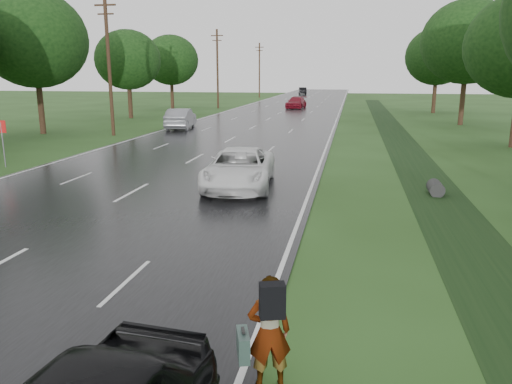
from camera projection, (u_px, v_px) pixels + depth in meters
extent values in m
cube|color=black|center=(276.00, 115.00, 54.64)|extent=(14.00, 180.00, 0.04)
cube|color=silver|center=(338.00, 116.00, 53.40)|extent=(0.12, 180.00, 0.01)
cube|color=silver|center=(216.00, 114.00, 55.86)|extent=(0.12, 180.00, 0.01)
cube|color=silver|center=(276.00, 115.00, 54.63)|extent=(0.12, 180.00, 0.01)
cube|color=black|center=(408.00, 154.00, 28.66)|extent=(2.20, 120.00, 0.01)
cylinder|color=#2D2D2D|center=(436.00, 188.00, 19.05)|extent=(0.56, 1.00, 0.56)
cylinder|color=slate|center=(3.00, 145.00, 24.42)|extent=(0.06, 0.06, 2.20)
cube|color=red|center=(1.00, 127.00, 24.21)|extent=(0.50, 0.04, 0.60)
cylinder|color=#332314|center=(109.00, 66.00, 36.06)|extent=(0.26, 0.26, 10.00)
cube|color=#332314|center=(105.00, 5.00, 35.08)|extent=(1.60, 0.12, 0.12)
cube|color=#332314|center=(106.00, 14.00, 35.22)|extent=(1.20, 0.10, 0.10)
cylinder|color=#332314|center=(218.00, 69.00, 64.71)|extent=(0.26, 0.26, 10.00)
cube|color=#332314|center=(217.00, 36.00, 63.74)|extent=(1.60, 0.12, 0.12)
cube|color=#332314|center=(217.00, 40.00, 63.88)|extent=(1.20, 0.10, 0.10)
cylinder|color=#332314|center=(259.00, 70.00, 93.37)|extent=(0.26, 0.26, 10.00)
cube|color=#332314|center=(259.00, 47.00, 92.40)|extent=(1.60, 0.12, 0.12)
cube|color=#332314|center=(259.00, 51.00, 92.54)|extent=(1.20, 0.10, 0.10)
cylinder|color=#332314|center=(462.00, 101.00, 44.22)|extent=(0.44, 0.44, 4.16)
ellipsoid|color=black|center=(468.00, 42.00, 43.04)|extent=(8.00, 8.00, 7.20)
cylinder|color=#332314|center=(434.00, 97.00, 57.70)|extent=(0.44, 0.44, 3.68)
ellipsoid|color=black|center=(438.00, 56.00, 56.65)|extent=(7.20, 7.20, 6.48)
cylinder|color=#332314|center=(41.00, 107.00, 37.81)|extent=(0.44, 0.44, 4.00)
ellipsoid|color=black|center=(34.00, 40.00, 36.67)|extent=(7.80, 7.80, 7.02)
cylinder|color=#332314|center=(130.00, 102.00, 51.12)|extent=(0.44, 0.44, 3.36)
ellipsoid|color=black|center=(128.00, 60.00, 50.15)|extent=(6.60, 6.60, 5.94)
cylinder|color=#332314|center=(172.00, 95.00, 64.58)|extent=(0.44, 0.44, 3.52)
ellipsoid|color=black|center=(171.00, 60.00, 63.56)|extent=(7.00, 7.00, 6.30)
imported|color=#A5998C|center=(269.00, 332.00, 7.22)|extent=(0.74, 0.59, 1.75)
cube|color=black|center=(272.00, 301.00, 6.83)|extent=(0.40, 0.31, 0.49)
cube|color=#304641|center=(243.00, 345.00, 7.32)|extent=(0.30, 0.52, 0.40)
cube|color=black|center=(243.00, 330.00, 7.27)|extent=(0.09, 0.17, 0.04)
imported|color=white|center=(239.00, 168.00, 19.98)|extent=(3.08, 5.78, 1.55)
imported|color=gray|center=(181.00, 119.00, 41.11)|extent=(2.45, 5.26, 1.67)
imported|color=maroon|center=(296.00, 103.00, 65.03)|extent=(2.54, 5.27, 1.48)
imported|color=black|center=(302.00, 91.00, 107.73)|extent=(2.25, 4.74, 1.50)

